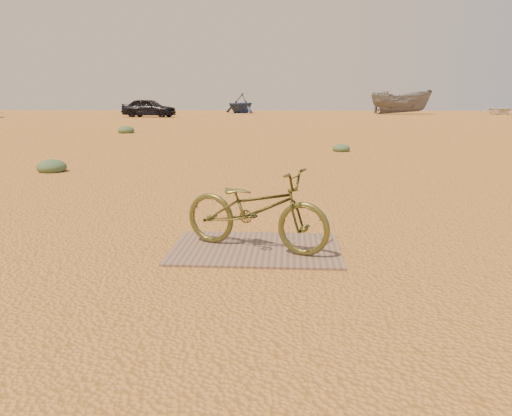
# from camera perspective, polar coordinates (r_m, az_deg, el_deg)

# --- Properties ---
(ground) EXTENTS (120.00, 120.00, 0.00)m
(ground) POSITION_cam_1_polar(r_m,az_deg,el_deg) (5.22, -1.08, -3.42)
(ground) COLOR #C07F3E
(ground) RESTS_ON ground
(plywood_board) EXTENTS (1.61, 1.12, 0.02)m
(plywood_board) POSITION_cam_1_polar(r_m,az_deg,el_deg) (4.81, 0.00, -4.65)
(plywood_board) COLOR #7D6250
(plywood_board) RESTS_ON ground
(bicycle) EXTENTS (1.55, 1.02, 0.77)m
(bicycle) POSITION_cam_1_polar(r_m,az_deg,el_deg) (4.68, -0.04, -0.10)
(bicycle) COLOR brown
(bicycle) RESTS_ON plywood_board
(car) EXTENTS (4.54, 2.39, 1.47)m
(car) POSITION_cam_1_polar(r_m,az_deg,el_deg) (41.98, -12.14, 11.13)
(car) COLOR black
(car) RESTS_ON ground
(boat_far_left) EXTENTS (4.91, 5.09, 2.05)m
(boat_far_left) POSITION_cam_1_polar(r_m,az_deg,el_deg) (52.69, -1.76, 11.90)
(boat_far_left) COLOR navy
(boat_far_left) RESTS_ON ground
(boat_mid_right) EXTENTS (6.14, 2.86, 2.29)m
(boat_mid_right) POSITION_cam_1_polar(r_m,az_deg,el_deg) (50.91, 16.26, 11.55)
(boat_mid_right) COLOR slate
(boat_mid_right) RESTS_ON ground
(boat_far_right) EXTENTS (4.40, 5.13, 0.90)m
(boat_far_right) POSITION_cam_1_polar(r_m,az_deg,el_deg) (54.15, 26.05, 10.08)
(boat_far_right) COLOR silver
(boat_far_right) RESTS_ON ground
(kale_a) EXTENTS (0.58, 0.58, 0.32)m
(kale_a) POSITION_cam_1_polar(r_m,az_deg,el_deg) (10.79, -22.27, 3.87)
(kale_a) COLOR #496543
(kale_a) RESTS_ON ground
(kale_b) EXTENTS (0.48, 0.48, 0.27)m
(kale_b) POSITION_cam_1_polar(r_m,az_deg,el_deg) (14.13, 9.70, 6.40)
(kale_b) COLOR #496543
(kale_b) RESTS_ON ground
(kale_c) EXTENTS (0.71, 0.71, 0.39)m
(kale_c) POSITION_cam_1_polar(r_m,az_deg,el_deg) (22.27, -14.62, 8.29)
(kale_c) COLOR #496543
(kale_c) RESTS_ON ground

